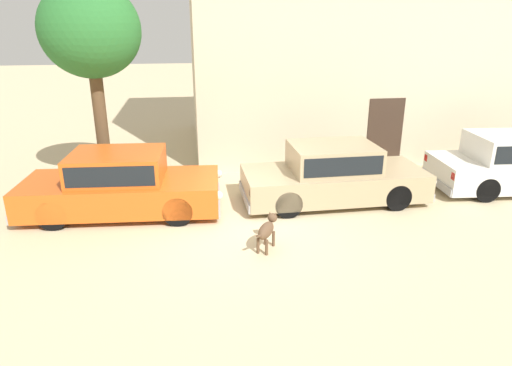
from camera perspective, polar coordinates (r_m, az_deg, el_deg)
The scene contains 6 objects.
ground_plane at distance 9.99m, azimuth -2.10°, elevation -5.36°, with size 80.00×80.00×0.00m, color #CCB78E.
parked_sedan_nearest at distance 10.84m, azimuth -16.70°, elevation -0.05°, with size 4.68×2.11×1.46m.
parked_sedan_second at distance 11.21m, azimuth 9.73°, elevation 1.15°, with size 4.58×1.85×1.44m.
apartment_block at distance 17.83m, azimuth 19.99°, elevation 19.38°, with size 15.93×6.63×8.89m.
stray_dog_spotted at distance 8.86m, azimuth 1.40°, elevation -5.85°, with size 0.57×0.91×0.66m.
acacia_tree_left at distance 12.16m, azimuth -20.16°, elevation 17.37°, with size 2.42×2.18×5.18m.
Camera 1 is at (-0.95, -8.99, 4.26)m, focal length 31.71 mm.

